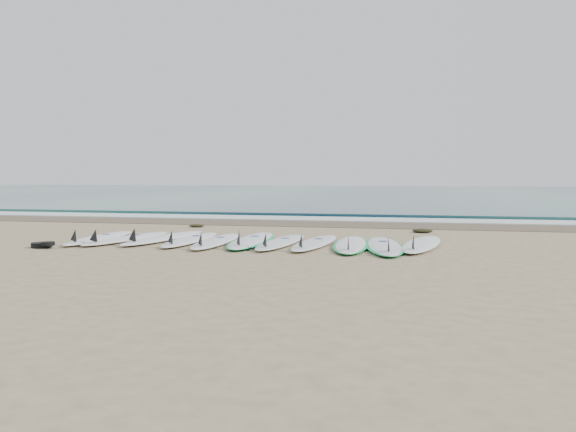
% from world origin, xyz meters
% --- Properties ---
extents(ground, '(120.00, 120.00, 0.00)m').
position_xyz_m(ground, '(0.00, 0.00, 0.00)').
color(ground, '#9A8764').
extents(ocean, '(120.00, 55.00, 0.03)m').
position_xyz_m(ocean, '(0.00, 32.50, 0.01)').
color(ocean, '#265C61').
rests_on(ocean, ground).
extents(wet_sand_band, '(120.00, 1.80, 0.01)m').
position_xyz_m(wet_sand_band, '(0.00, 4.10, 0.01)').
color(wet_sand_band, brown).
rests_on(wet_sand_band, ground).
extents(foam_band, '(120.00, 1.40, 0.04)m').
position_xyz_m(foam_band, '(0.00, 5.50, 0.02)').
color(foam_band, silver).
rests_on(foam_band, ground).
extents(wave_crest, '(120.00, 1.00, 0.10)m').
position_xyz_m(wave_crest, '(0.00, 7.00, 0.05)').
color(wave_crest, '#265C61').
rests_on(wave_crest, ground).
extents(surfboard_0, '(0.69, 2.46, 0.31)m').
position_xyz_m(surfboard_0, '(-2.82, -0.24, 0.05)').
color(surfboard_0, white).
rests_on(surfboard_0, ground).
extents(surfboard_1, '(0.85, 2.47, 0.31)m').
position_xyz_m(surfboard_1, '(-2.31, -0.19, 0.05)').
color(surfboard_1, white).
rests_on(surfboard_1, ground).
extents(surfboard_2, '(0.86, 2.63, 0.33)m').
position_xyz_m(surfboard_2, '(-1.69, 0.01, 0.06)').
color(surfboard_2, white).
rests_on(surfboard_2, ground).
extents(surfboard_3, '(0.57, 2.44, 0.31)m').
position_xyz_m(surfboard_3, '(-1.11, -0.12, 0.05)').
color(surfboard_3, white).
rests_on(surfboard_3, ground).
extents(surfboard_4, '(0.67, 2.47, 0.31)m').
position_xyz_m(surfboard_4, '(-0.58, -0.24, 0.05)').
color(surfboard_4, white).
rests_on(surfboard_4, ground).
extents(surfboard_5, '(0.83, 2.70, 0.34)m').
position_xyz_m(surfboard_5, '(-0.02, 0.02, 0.05)').
color(surfboard_5, white).
rests_on(surfboard_5, ground).
extents(surfboard_6, '(0.62, 2.44, 0.31)m').
position_xyz_m(surfboard_6, '(0.53, -0.14, 0.05)').
color(surfboard_6, white).
rests_on(surfboard_6, ground).
extents(surfboard_7, '(0.67, 2.45, 0.31)m').
position_xyz_m(surfboard_7, '(1.11, -0.11, 0.05)').
color(surfboard_7, silver).
rests_on(surfboard_7, ground).
extents(surfboard_8, '(0.76, 2.47, 0.31)m').
position_xyz_m(surfboard_8, '(1.73, -0.16, 0.05)').
color(surfboard_8, white).
rests_on(surfboard_8, ground).
extents(surfboard_9, '(0.92, 2.57, 0.32)m').
position_xyz_m(surfboard_9, '(2.27, -0.24, 0.05)').
color(surfboard_9, white).
rests_on(surfboard_9, ground).
extents(surfboard_10, '(0.89, 2.60, 0.33)m').
position_xyz_m(surfboard_10, '(2.86, 0.09, 0.06)').
color(surfboard_10, white).
rests_on(surfboard_10, ground).
extents(seaweed_near, '(0.35, 0.27, 0.07)m').
position_xyz_m(seaweed_near, '(-2.12, 2.70, 0.03)').
color(seaweed_near, black).
rests_on(seaweed_near, ground).
extents(seaweed_far, '(0.41, 0.32, 0.08)m').
position_xyz_m(seaweed_far, '(2.90, 2.53, 0.04)').
color(seaweed_far, black).
rests_on(seaweed_far, ground).
extents(leash_coil, '(0.46, 0.36, 0.11)m').
position_xyz_m(leash_coil, '(-3.13, -1.37, 0.05)').
color(leash_coil, black).
rests_on(leash_coil, ground).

